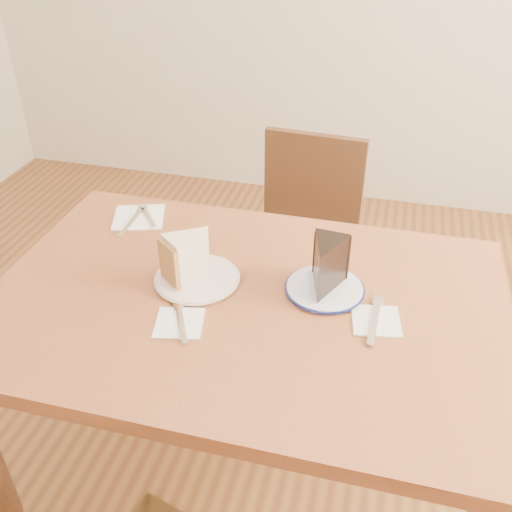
% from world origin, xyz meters
% --- Properties ---
extents(ground, '(4.00, 4.00, 0.00)m').
position_xyz_m(ground, '(0.00, 0.00, 0.00)').
color(ground, '#472812').
rests_on(ground, ground).
extents(table, '(1.20, 0.80, 0.75)m').
position_xyz_m(table, '(0.00, 0.00, 0.65)').
color(table, '#542917').
rests_on(table, ground).
extents(chair_far, '(0.45, 0.45, 0.84)m').
position_xyz_m(chair_far, '(0.02, 0.67, 0.47)').
color(chair_far, black).
rests_on(chair_far, ground).
extents(plate_cream, '(0.20, 0.20, 0.01)m').
position_xyz_m(plate_cream, '(-0.13, 0.04, 0.76)').
color(plate_cream, silver).
rests_on(plate_cream, table).
extents(plate_navy, '(0.18, 0.18, 0.01)m').
position_xyz_m(plate_navy, '(0.18, 0.07, 0.76)').
color(plate_navy, white).
rests_on(plate_navy, table).
extents(carrot_cake, '(0.13, 0.13, 0.10)m').
position_xyz_m(carrot_cake, '(-0.14, 0.04, 0.81)').
color(carrot_cake, beige).
rests_on(carrot_cake, plate_cream).
extents(chocolate_cake, '(0.09, 0.13, 0.11)m').
position_xyz_m(chocolate_cake, '(0.18, 0.06, 0.82)').
color(chocolate_cake, black).
rests_on(chocolate_cake, plate_navy).
extents(napkin_cream, '(0.12, 0.12, 0.00)m').
position_xyz_m(napkin_cream, '(-0.11, -0.12, 0.75)').
color(napkin_cream, white).
rests_on(napkin_cream, table).
extents(napkin_navy, '(0.12, 0.12, 0.00)m').
position_xyz_m(napkin_navy, '(0.31, -0.01, 0.75)').
color(napkin_navy, white).
rests_on(napkin_navy, table).
extents(napkin_spare, '(0.18, 0.18, 0.00)m').
position_xyz_m(napkin_spare, '(-0.39, 0.28, 0.75)').
color(napkin_spare, white).
rests_on(napkin_spare, table).
extents(fork_cream, '(0.08, 0.13, 0.00)m').
position_xyz_m(fork_cream, '(-0.11, -0.13, 0.76)').
color(fork_cream, silver).
rests_on(fork_cream, napkin_cream).
extents(knife_navy, '(0.02, 0.17, 0.00)m').
position_xyz_m(knife_navy, '(0.30, -0.01, 0.76)').
color(knife_navy, silver).
rests_on(knife_navy, napkin_navy).
extents(fork_spare, '(0.10, 0.12, 0.00)m').
position_xyz_m(fork_spare, '(-0.37, 0.29, 0.76)').
color(fork_spare, silver).
rests_on(fork_spare, napkin_spare).
extents(knife_spare, '(0.02, 0.16, 0.00)m').
position_xyz_m(knife_spare, '(-0.40, 0.24, 0.76)').
color(knife_spare, silver).
rests_on(knife_spare, napkin_spare).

